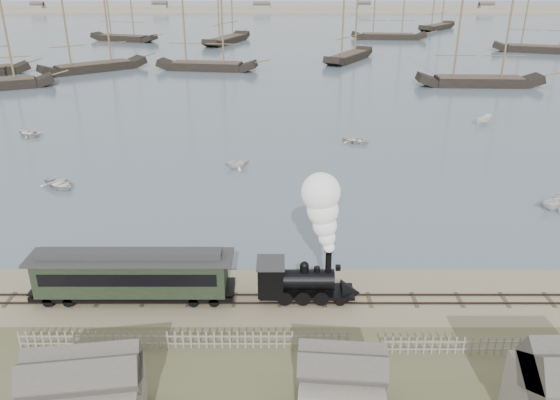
{
  "coord_description": "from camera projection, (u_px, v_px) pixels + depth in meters",
  "views": [
    {
      "loc": [
        -0.94,
        -32.71,
        20.42
      ],
      "look_at": [
        -0.96,
        6.76,
        3.5
      ],
      "focal_mm": 35.0,
      "sensor_mm": 36.0,
      "label": 1
    }
  ],
  "objects": [
    {
      "name": "ground",
      "position": [
        294.0,
        284.0,
        38.11
      ],
      "size": [
        600.0,
        600.0,
        0.0
      ],
      "primitive_type": "plane",
      "color": "#9A906D",
      "rests_on": "ground"
    },
    {
      "name": "harbor_water",
      "position": [
        283.0,
        29.0,
        194.34
      ],
      "size": [
        600.0,
        336.0,
        0.06
      ],
      "primitive_type": "cube",
      "color": "#465B65",
      "rests_on": "ground"
    },
    {
      "name": "rail_track",
      "position": [
        294.0,
        300.0,
        36.25
      ],
      "size": [
        120.0,
        1.8,
        0.16
      ],
      "color": "#33221C",
      "rests_on": "ground"
    },
    {
      "name": "picket_fence_west",
      "position": [
        185.0,
        348.0,
        31.68
      ],
      "size": [
        19.0,
        0.1,
        1.2
      ],
      "primitive_type": null,
      "color": "slate",
      "rests_on": "ground"
    },
    {
      "name": "picket_fence_east",
      "position": [
        515.0,
        354.0,
        31.21
      ],
      "size": [
        15.0,
        0.1,
        1.2
      ],
      "primitive_type": null,
      "color": "slate",
      "rests_on": "ground"
    },
    {
      "name": "far_spit",
      "position": [
        282.0,
        12.0,
        267.88
      ],
      "size": [
        500.0,
        20.0,
        1.8
      ],
      "primitive_type": "cube",
      "color": "tan",
      "rests_on": "ground"
    },
    {
      "name": "locomotive",
      "position": [
        318.0,
        248.0,
        34.72
      ],
      "size": [
        6.82,
        2.55,
        8.5
      ],
      "color": "black",
      "rests_on": "ground"
    },
    {
      "name": "passenger_coach",
      "position": [
        132.0,
        274.0,
        35.47
      ],
      "size": [
        13.19,
        2.54,
        3.2
      ],
      "color": "black",
      "rests_on": "ground"
    },
    {
      "name": "beached_dinghy",
      "position": [
        145.0,
        278.0,
        38.11
      ],
      "size": [
        3.46,
        4.24,
        0.77
      ],
      "primitive_type": "imported",
      "rotation": [
        0.0,
        0.0,
        1.33
      ],
      "color": "silver",
      "rests_on": "ground"
    },
    {
      "name": "rowboat_0",
      "position": [
        59.0,
        184.0,
        54.44
      ],
      "size": [
        4.71,
        4.88,
        0.82
      ],
      "primitive_type": "imported",
      "rotation": [
        0.0,
        0.0,
        0.89
      ],
      "color": "silver",
      "rests_on": "harbor_water"
    },
    {
      "name": "rowboat_1",
      "position": [
        237.0,
        162.0,
        59.51
      ],
      "size": [
        2.84,
        3.12,
        1.42
      ],
      "primitive_type": "imported",
      "rotation": [
        0.0,
        0.0,
        1.79
      ],
      "color": "silver",
      "rests_on": "harbor_water"
    },
    {
      "name": "rowboat_2",
      "position": [
        326.0,
        191.0,
        52.21
      ],
      "size": [
        3.18,
        3.09,
        1.24
      ],
      "primitive_type": "imported",
      "rotation": [
        0.0,
        0.0,
        3.9
      ],
      "color": "silver",
      "rests_on": "harbor_water"
    },
    {
      "name": "rowboat_3",
      "position": [
        356.0,
        140.0,
        68.18
      ],
      "size": [
        3.85,
        4.23,
        0.72
      ],
      "primitive_type": "imported",
      "rotation": [
        0.0,
        0.0,
        1.06
      ],
      "color": "silver",
      "rests_on": "harbor_water"
    },
    {
      "name": "rowboat_4",
      "position": [
        555.0,
        201.0,
        49.48
      ],
      "size": [
        3.5,
        3.75,
        1.59
      ],
      "primitive_type": "imported",
      "rotation": [
        0.0,
        0.0,
        5.07
      ],
      "color": "silver",
      "rests_on": "harbor_water"
    },
    {
      "name": "rowboat_5",
      "position": [
        484.0,
        120.0,
        76.36
      ],
      "size": [
        2.96,
        3.41,
        1.28
      ],
      "primitive_type": "imported",
      "rotation": [
        0.0,
        0.0,
        2.2
      ],
      "color": "silver",
      "rests_on": "harbor_water"
    },
    {
      "name": "rowboat_6",
      "position": [
        29.0,
        133.0,
        71.19
      ],
      "size": [
        4.2,
        4.56,
        0.77
      ],
      "primitive_type": "imported",
      "rotation": [
        0.0,
        0.0,
        4.17
      ],
      "color": "silver",
      "rests_on": "harbor_water"
    },
    {
      "name": "schooner_1",
      "position": [
        88.0,
        22.0,
        111.33
      ],
      "size": [
        20.68,
        17.87,
        20.0
      ],
      "primitive_type": null,
      "rotation": [
        0.0,
        0.0,
        0.67
      ],
      "color": "black",
      "rests_on": "harbor_water"
    },
    {
      "name": "schooner_2",
      "position": [
        205.0,
        21.0,
        112.38
      ],
      "size": [
        21.74,
        7.88,
        20.0
      ],
      "primitive_type": null,
      "rotation": [
        0.0,
        0.0,
        -0.14
      ],
      "color": "black",
      "rests_on": "harbor_water"
    },
    {
      "name": "schooner_3",
      "position": [
        351.0,
        16.0,
        124.06
      ],
      "size": [
        14.09,
        20.09,
        20.0
      ],
      "primitive_type": null,
      "rotation": [
        0.0,
        0.0,
        1.06
      ],
      "color": "black",
      "rests_on": "harbor_water"
    },
    {
      "name": "schooner_4",
      "position": [
        486.0,
        30.0,
        97.03
      ],
      "size": [
        22.78,
        6.07,
        20.0
      ],
      "primitive_type": null,
      "rotation": [
        0.0,
        0.0,
        -0.04
      ],
      "color": "black",
      "rests_on": "harbor_water"
    },
    {
      "name": "schooner_5",
      "position": [
        548.0,
        12.0,
        136.39
      ],
      "size": [
        24.16,
        12.94,
        20.0
      ],
      "primitive_type": null,
      "rotation": [
        0.0,
        0.0,
        -0.33
      ],
      "color": "black",
      "rests_on": "harbor_water"
    },
    {
      "name": "schooner_6",
      "position": [
        120.0,
        5.0,
        157.95
      ],
      "size": [
        21.25,
        11.51,
        20.0
      ],
      "primitive_type": null,
      "rotation": [
        0.0,
        0.0,
        -0.34
      ],
      "color": "black",
      "rests_on": "harbor_water"
    },
    {
      "name": "schooner_7",
      "position": [
        226.0,
        6.0,
        153.88
      ],
      "size": [
        13.03,
        24.09,
        20.0
      ],
      "primitive_type": null,
      "rotation": [
        0.0,
        0.0,
        1.23
      ],
      "color": "black",
      "rests_on": "harbor_water"
    },
    {
      "name": "schooner_8",
      "position": [
        391.0,
        5.0,
        161.78
      ],
      "size": [
        22.7,
        7.01,
        20.0
      ],
      "primitive_type": null,
      "rotation": [
        0.0,
        0.0,
        -0.08
      ],
      "color": "black",
      "rests_on": "harbor_water"
    }
  ]
}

